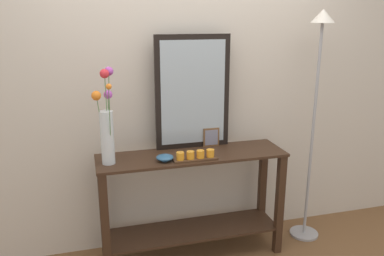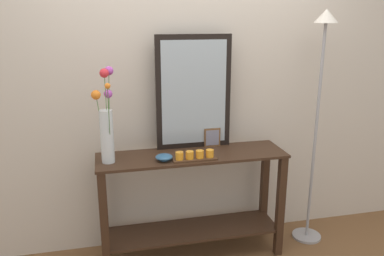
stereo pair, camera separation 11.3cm
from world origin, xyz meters
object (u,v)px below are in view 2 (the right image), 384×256
(decorative_bowl, at_px, (164,157))
(floor_lamp, at_px, (319,92))
(console_table, at_px, (192,195))
(mirror_leaning, at_px, (194,93))
(tall_vase_left, at_px, (106,124))
(candle_tray, at_px, (195,156))
(picture_frame_small, at_px, (212,138))

(decorative_bowl, distance_m, floor_lamp, 1.30)
(console_table, xyz_separation_m, floor_lamp, (1.01, 0.01, 0.76))
(mirror_leaning, xyz_separation_m, decorative_bowl, (-0.27, -0.25, -0.40))
(console_table, height_order, floor_lamp, floor_lamp)
(mirror_leaning, distance_m, floor_lamp, 0.97)
(mirror_leaning, xyz_separation_m, tall_vase_left, (-0.66, -0.19, -0.16))
(candle_tray, distance_m, floor_lamp, 1.10)
(console_table, distance_m, decorative_bowl, 0.43)
(decorative_bowl, xyz_separation_m, floor_lamp, (1.24, 0.10, 0.40))
(mirror_leaning, bearing_deg, floor_lamp, -8.85)
(picture_frame_small, height_order, decorative_bowl, picture_frame_small)
(console_table, bearing_deg, tall_vase_left, -177.87)
(picture_frame_small, distance_m, decorative_bowl, 0.48)
(tall_vase_left, bearing_deg, mirror_leaning, 15.79)
(tall_vase_left, relative_size, floor_lamp, 0.35)
(console_table, height_order, picture_frame_small, picture_frame_small)
(console_table, relative_size, tall_vase_left, 2.12)
(picture_frame_small, height_order, floor_lamp, floor_lamp)
(mirror_leaning, bearing_deg, tall_vase_left, -164.21)
(mirror_leaning, distance_m, candle_tray, 0.50)
(mirror_leaning, relative_size, picture_frame_small, 5.91)
(console_table, xyz_separation_m, mirror_leaning, (0.05, 0.16, 0.76))
(tall_vase_left, bearing_deg, picture_frame_small, 11.48)
(tall_vase_left, height_order, candle_tray, tall_vase_left)
(console_table, relative_size, decorative_bowl, 11.44)
(mirror_leaning, distance_m, decorative_bowl, 0.55)
(tall_vase_left, bearing_deg, decorative_bowl, -9.42)
(mirror_leaning, height_order, floor_lamp, floor_lamp)
(tall_vase_left, bearing_deg, floor_lamp, 1.27)
(mirror_leaning, distance_m, picture_frame_small, 0.39)
(tall_vase_left, xyz_separation_m, floor_lamp, (1.62, 0.04, 0.15))
(floor_lamp, bearing_deg, candle_tray, -172.57)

